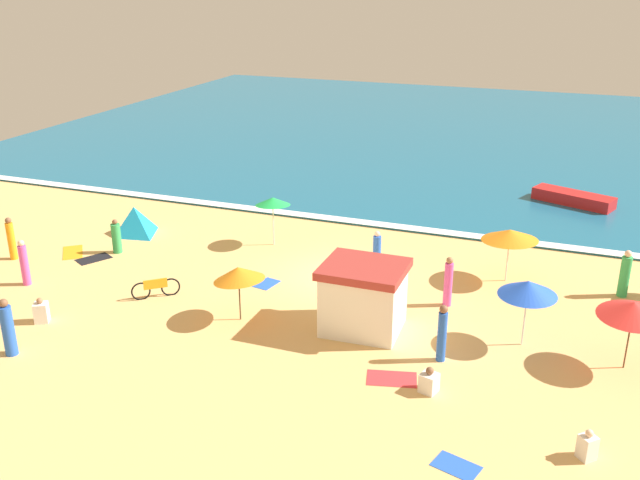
{
  "coord_description": "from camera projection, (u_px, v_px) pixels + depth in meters",
  "views": [
    {
      "loc": [
        8.68,
        -24.5,
        11.5
      ],
      "look_at": [
        -1.14,
        1.6,
        0.8
      ],
      "focal_mm": 39.64,
      "sensor_mm": 36.0,
      "label": 1
    }
  ],
  "objects": [
    {
      "name": "ground_plane",
      "position": [
        332.0,
        275.0,
        28.38
      ],
      "size": [
        60.0,
        60.0,
        0.0
      ],
      "primitive_type": "plane",
      "color": "#E5B26B"
    },
    {
      "name": "ocean_water",
      "position": [
        458.0,
        133.0,
        52.83
      ],
      "size": [
        60.0,
        44.0,
        0.1
      ],
      "primitive_type": "cube",
      "color": "#196084",
      "rests_on": "ground_plane"
    },
    {
      "name": "wave_breaker_foam",
      "position": [
        377.0,
        224.0,
        33.85
      ],
      "size": [
        57.0,
        0.7,
        0.01
      ],
      "primitive_type": "cube",
      "color": "white",
      "rests_on": "ocean_water"
    },
    {
      "name": "lifeguard_cabana",
      "position": [
        363.0,
        297.0,
        23.78
      ],
      "size": [
        2.75,
        2.43,
        2.35
      ],
      "color": "white",
      "rests_on": "ground_plane"
    },
    {
      "name": "beach_umbrella_0",
      "position": [
        528.0,
        288.0,
        22.44
      ],
      "size": [
        2.48,
        2.49,
        2.31
      ],
      "color": "silver",
      "rests_on": "ground_plane"
    },
    {
      "name": "beach_umbrella_2",
      "position": [
        273.0,
        201.0,
        30.84
      ],
      "size": [
        2.09,
        2.1,
        2.27
      ],
      "color": "silver",
      "rests_on": "ground_plane"
    },
    {
      "name": "beach_umbrella_4",
      "position": [
        634.0,
        309.0,
        21.1
      ],
      "size": [
        2.79,
        2.8,
        2.29
      ],
      "color": "#4C3823",
      "rests_on": "ground_plane"
    },
    {
      "name": "beach_umbrella_5",
      "position": [
        510.0,
        235.0,
        27.23
      ],
      "size": [
        2.98,
        2.98,
        2.19
      ],
      "color": "silver",
      "rests_on": "ground_plane"
    },
    {
      "name": "beach_umbrella_6",
      "position": [
        239.0,
        274.0,
        24.2
      ],
      "size": [
        2.29,
        2.27,
        2.09
      ],
      "color": "#4C3823",
      "rests_on": "ground_plane"
    },
    {
      "name": "beach_tent",
      "position": [
        135.0,
        220.0,
        32.74
      ],
      "size": [
        2.54,
        2.41,
        1.28
      ],
      "color": "#1999D8",
      "rests_on": "ground_plane"
    },
    {
      "name": "parked_bicycle",
      "position": [
        156.0,
        288.0,
        26.36
      ],
      "size": [
        1.41,
        1.24,
        0.76
      ],
      "color": "black",
      "rests_on": "ground_plane"
    },
    {
      "name": "beachgoer_0",
      "position": [
        625.0,
        275.0,
        26.3
      ],
      "size": [
        0.54,
        0.54,
        1.84
      ],
      "color": "green",
      "rests_on": "ground_plane"
    },
    {
      "name": "beachgoer_1",
      "position": [
        116.0,
        237.0,
        30.46
      ],
      "size": [
        0.47,
        0.47,
        1.51
      ],
      "color": "green",
      "rests_on": "ground_plane"
    },
    {
      "name": "beachgoer_2",
      "position": [
        8.0,
        329.0,
        22.25
      ],
      "size": [
        0.4,
        0.4,
        1.95
      ],
      "color": "blue",
      "rests_on": "ground_plane"
    },
    {
      "name": "beachgoer_3",
      "position": [
        442.0,
        334.0,
        21.9
      ],
      "size": [
        0.35,
        0.35,
        1.92
      ],
      "color": "blue",
      "rests_on": "ground_plane"
    },
    {
      "name": "beachgoer_4",
      "position": [
        587.0,
        446.0,
        17.65
      ],
      "size": [
        0.55,
        0.55,
        0.85
      ],
      "color": "white",
      "rests_on": "ground_plane"
    },
    {
      "name": "beachgoer_5",
      "position": [
        41.0,
        312.0,
        24.52
      ],
      "size": [
        0.62,
        0.62,
        0.92
      ],
      "color": "white",
      "rests_on": "ground_plane"
    },
    {
      "name": "beachgoer_6",
      "position": [
        448.0,
        282.0,
        25.55
      ],
      "size": [
        0.41,
        0.41,
        1.9
      ],
      "color": "#D84CA5",
      "rests_on": "ground_plane"
    },
    {
      "name": "beachgoer_9",
      "position": [
        429.0,
        382.0,
        20.46
      ],
      "size": [
        0.58,
        0.58,
        0.81
      ],
      "color": "white",
      "rests_on": "ground_plane"
    },
    {
      "name": "beachgoer_10",
      "position": [
        377.0,
        250.0,
        28.99
      ],
      "size": [
        0.35,
        0.35,
        1.56
      ],
      "color": "blue",
      "rests_on": "ground_plane"
    },
    {
      "name": "beachgoer_11",
      "position": [
        24.0,
        263.0,
        27.27
      ],
      "size": [
        0.4,
        0.4,
        1.85
      ],
      "color": "#D84CA5",
      "rests_on": "ground_plane"
    },
    {
      "name": "beachgoer_12",
      "position": [
        11.0,
        239.0,
        29.7
      ],
      "size": [
        0.33,
        0.33,
        1.85
      ],
      "color": "orange",
      "rests_on": "ground_plane"
    },
    {
      "name": "beach_towel_0",
      "position": [
        267.0,
        284.0,
        27.62
      ],
      "size": [
        0.87,
        1.15,
        0.01
      ],
      "color": "blue",
      "rests_on": "ground_plane"
    },
    {
      "name": "beach_towel_1",
      "position": [
        73.0,
        252.0,
        30.69
      ],
      "size": [
        1.65,
        1.79,
        0.01
      ],
      "color": "orange",
      "rests_on": "ground_plane"
    },
    {
      "name": "beach_towel_2",
      "position": [
        392.0,
        379.0,
        21.21
      ],
      "size": [
        1.67,
        1.22,
        0.01
      ],
      "color": "red",
      "rests_on": "ground_plane"
    },
    {
      "name": "beach_towel_3",
      "position": [
        456.0,
        466.0,
        17.47
      ],
      "size": [
        1.29,
        1.01,
        0.01
      ],
      "color": "blue",
      "rests_on": "ground_plane"
    },
    {
      "name": "beach_towel_4",
      "position": [
        94.0,
        259.0,
        30.0
      ],
      "size": [
        1.39,
        1.61,
        0.01
      ],
      "color": "black",
      "rests_on": "ground_plane"
    },
    {
      "name": "small_boat_0",
      "position": [
        573.0,
        198.0,
        36.65
      ],
      "size": [
        4.25,
        2.61,
        0.61
      ],
      "color": "red",
      "rests_on": "ocean_water"
    }
  ]
}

